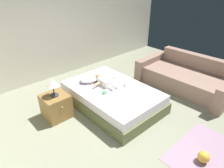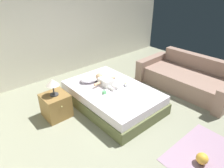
# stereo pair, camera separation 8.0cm
# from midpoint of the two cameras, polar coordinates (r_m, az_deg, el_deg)

# --- Properties ---
(ground_plane) EXTENTS (8.00, 8.00, 0.00)m
(ground_plane) POSITION_cam_midpoint_polar(r_m,az_deg,el_deg) (3.78, 6.73, -12.68)
(ground_plane) COLOR gray
(wall_behind_bed) EXTENTS (8.00, 0.12, 2.75)m
(wall_behind_bed) POSITION_cam_midpoint_polar(r_m,az_deg,el_deg) (5.43, -17.09, 15.59)
(wall_behind_bed) COLOR beige
(wall_behind_bed) RESTS_ON ground_plane
(bed) EXTENTS (1.34, 2.04, 0.41)m
(bed) POSITION_cam_midpoint_polar(r_m,az_deg,el_deg) (4.28, 0.53, -3.63)
(bed) COLOR #595F39
(bed) RESTS_ON ground_plane
(pillow) EXTENTS (0.48, 0.35, 0.14)m
(pillow) POSITION_cam_midpoint_polar(r_m,az_deg,el_deg) (4.47, -5.52, 1.74)
(pillow) COLOR white
(pillow) RESTS_ON bed
(baby) EXTENTS (0.56, 0.64, 0.18)m
(baby) POSITION_cam_midpoint_polar(r_m,az_deg,el_deg) (4.32, -1.71, 0.95)
(baby) COLOR white
(baby) RESTS_ON bed
(toothbrush) EXTENTS (0.08, 0.12, 0.02)m
(toothbrush) POSITION_cam_midpoint_polar(r_m,az_deg,el_deg) (4.57, 0.56, 1.64)
(toothbrush) COLOR blue
(toothbrush) RESTS_ON bed
(couch) EXTENTS (1.25, 2.23, 0.74)m
(couch) POSITION_cam_midpoint_polar(r_m,az_deg,el_deg) (5.28, 20.91, 1.59)
(couch) COLOR gray
(couch) RESTS_ON ground_plane
(nightstand) EXTENTS (0.47, 0.50, 0.48)m
(nightstand) POSITION_cam_midpoint_polar(r_m,az_deg,el_deg) (4.08, -14.95, -5.87)
(nightstand) COLOR olive
(nightstand) RESTS_ON ground_plane
(lamp) EXTENTS (0.24, 0.24, 0.33)m
(lamp) POSITION_cam_midpoint_polar(r_m,az_deg,el_deg) (3.83, -15.85, 0.24)
(lamp) COLOR #333338
(lamp) RESTS_ON nightstand
(rug) EXTENTS (1.26, 1.12, 0.01)m
(rug) POSITION_cam_midpoint_polar(r_m,az_deg,el_deg) (3.63, 26.98, -18.50)
(rug) COLOR #9D7E95
(rug) RESTS_ON ground_plane
(toy_ball) EXTENTS (0.18, 0.18, 0.18)m
(toy_ball) POSITION_cam_midpoint_polar(r_m,az_deg,el_deg) (3.45, 24.68, -18.53)
(toy_ball) COLOR gold
(toy_ball) RESTS_ON rug
(toy_block) EXTENTS (0.07, 0.07, 0.06)m
(toy_block) POSITION_cam_midpoint_polar(r_m,az_deg,el_deg) (3.98, -1.59, -2.34)
(toy_block) COLOR #5DBB72
(toy_block) RESTS_ON bed
(baby_bottle) EXTENTS (0.10, 0.13, 0.08)m
(baby_bottle) POSITION_cam_midpoint_polar(r_m,az_deg,el_deg) (4.27, 4.39, -0.13)
(baby_bottle) COLOR white
(baby_bottle) RESTS_ON bed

